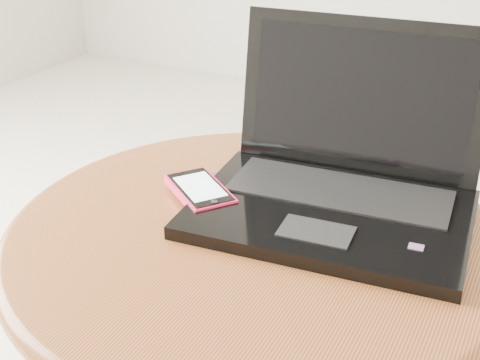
% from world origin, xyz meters
% --- Properties ---
extents(table, '(0.69, 0.69, 0.55)m').
position_xyz_m(table, '(-0.01, -0.07, 0.43)').
color(table, '#5B3112').
rests_on(table, ground).
extents(laptop, '(0.40, 0.33, 0.25)m').
position_xyz_m(laptop, '(0.07, 0.03, 0.59)').
color(laptop, black).
rests_on(laptop, table).
extents(phone_black, '(0.12, 0.11, 0.01)m').
position_xyz_m(phone_black, '(-0.09, -0.01, 0.55)').
color(phone_black, black).
rests_on(phone_black, table).
extents(phone_pink, '(0.14, 0.13, 0.01)m').
position_xyz_m(phone_pink, '(-0.12, -0.04, 0.56)').
color(phone_pink, '#FF1C4C').
rests_on(phone_pink, phone_black).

